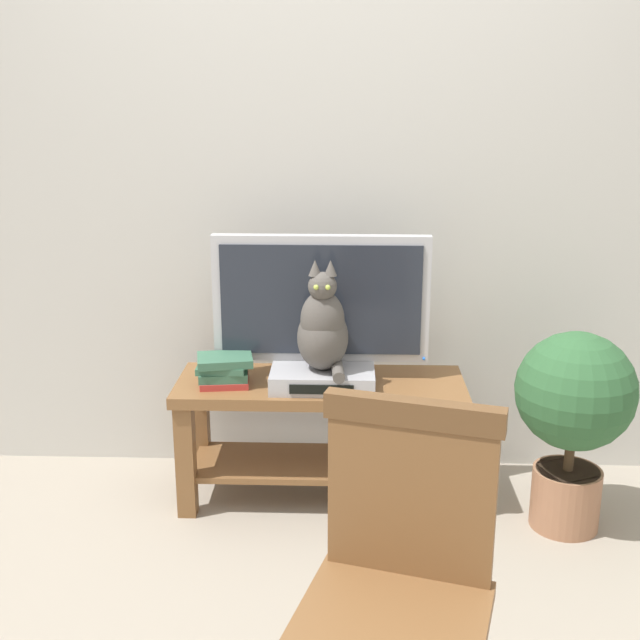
# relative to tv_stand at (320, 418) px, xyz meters

# --- Properties ---
(ground_plane) EXTENTS (12.00, 12.00, 0.00)m
(ground_plane) POSITION_rel_tv_stand_xyz_m (-0.02, -0.62, -0.34)
(ground_plane) COLOR gray
(back_wall) EXTENTS (7.00, 0.12, 2.80)m
(back_wall) POSITION_rel_tv_stand_xyz_m (-0.02, 0.38, 1.06)
(back_wall) COLOR beige
(back_wall) RESTS_ON ground
(tv_stand) EXTENTS (1.11, 0.41, 0.50)m
(tv_stand) POSITION_rel_tv_stand_xyz_m (0.00, 0.00, 0.00)
(tv_stand) COLOR brown
(tv_stand) RESTS_ON ground
(tv) EXTENTS (0.83, 0.20, 0.56)m
(tv) POSITION_rel_tv_stand_xyz_m (0.00, 0.06, 0.45)
(tv) COLOR #B7B7BC
(tv) RESTS_ON tv_stand
(media_box) EXTENTS (0.39, 0.26, 0.07)m
(media_box) POSITION_rel_tv_stand_xyz_m (0.01, -0.05, 0.19)
(media_box) COLOR #ADADB2
(media_box) RESTS_ON tv_stand
(cat) EXTENTS (0.19, 0.28, 0.43)m
(cat) POSITION_rel_tv_stand_xyz_m (0.01, -0.06, 0.38)
(cat) COLOR #514C47
(cat) RESTS_ON media_box
(wooden_chair) EXTENTS (0.50, 0.50, 0.92)m
(wooden_chair) POSITION_rel_tv_stand_xyz_m (0.22, -1.35, 0.20)
(wooden_chair) COLOR brown
(wooden_chair) RESTS_ON ground
(book_stack) EXTENTS (0.23, 0.20, 0.11)m
(book_stack) POSITION_rel_tv_stand_xyz_m (-0.37, -0.04, 0.21)
(book_stack) COLOR #B2332D
(book_stack) RESTS_ON tv_stand
(potted_plant) EXTENTS (0.43, 0.43, 0.76)m
(potted_plant) POSITION_rel_tv_stand_xyz_m (0.92, -0.19, 0.13)
(potted_plant) COLOR #9E6B4C
(potted_plant) RESTS_ON ground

